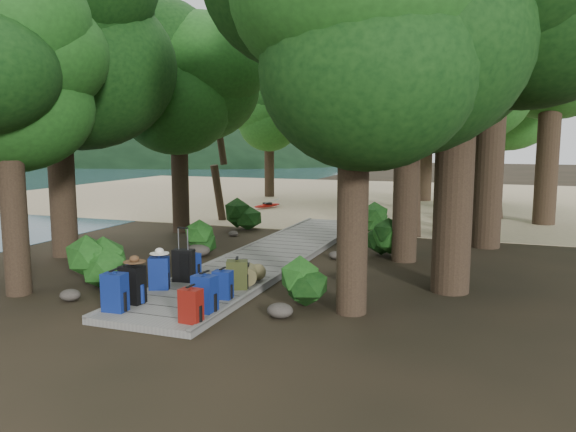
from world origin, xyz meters
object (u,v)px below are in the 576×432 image
at_px(backpack_left_b, 132,283).
at_px(backpack_left_a, 115,290).
at_px(duffel_right_khaki, 248,274).
at_px(sun_lounger, 445,212).
at_px(backpack_right_d, 237,273).
at_px(backpack_left_d, 192,263).
at_px(suitcase_on_boardwalk, 184,265).
at_px(backpack_left_c, 159,271).
at_px(lone_suitcase_on_sand, 350,212).
at_px(kayak, 267,205).
at_px(backpack_right_b, 205,292).
at_px(backpack_right_a, 191,304).
at_px(backpack_right_c, 223,283).

bearing_deg(backpack_left_b, backpack_left_a, -86.00).
distance_m(duffel_right_khaki, sun_lounger, 11.67).
bearing_deg(backpack_right_d, backpack_left_d, 132.22).
bearing_deg(suitcase_on_boardwalk, backpack_left_c, -111.98).
bearing_deg(backpack_left_b, backpack_left_d, 95.03).
distance_m(backpack_right_d, lone_suitcase_on_sand, 10.32).
bearing_deg(kayak, backpack_right_b, -49.74).
bearing_deg(backpack_right_a, backpack_right_d, 98.79).
relative_size(backpack_left_a, backpack_left_b, 0.98).
height_order(backpack_left_c, duffel_right_khaki, backpack_left_c).
bearing_deg(kayak, backpack_right_a, -50.18).
xyz_separation_m(backpack_left_a, lone_suitcase_on_sand, (1.04, 12.31, -0.15)).
bearing_deg(backpack_left_c, backpack_left_d, 65.27).
bearing_deg(backpack_right_d, suitcase_on_boardwalk, 151.75).
bearing_deg(sun_lounger, kayak, 152.40).
distance_m(suitcase_on_boardwalk, sun_lounger, 12.35).
relative_size(backpack_right_b, lone_suitcase_on_sand, 1.10).
xyz_separation_m(backpack_left_c, backpack_right_a, (1.57, -1.54, -0.05)).
distance_m(backpack_left_c, backpack_right_b, 1.81).
bearing_deg(duffel_right_khaki, sun_lounger, 54.52).
relative_size(backpack_right_b, suitcase_on_boardwalk, 1.06).
distance_m(lone_suitcase_on_sand, sun_lounger, 3.53).
height_order(backpack_right_a, sun_lounger, backpack_right_a).
height_order(backpack_right_a, duffel_right_khaki, backpack_right_a).
relative_size(backpack_left_a, duffel_right_khaki, 1.34).
xyz_separation_m(backpack_right_d, kayak, (-4.50, 12.64, -0.25)).
xyz_separation_m(backpack_left_b, sun_lounger, (4.27, 13.25, -0.21)).
height_order(backpack_left_b, suitcase_on_boardwalk, backpack_left_b).
height_order(backpack_right_b, backpack_right_c, backpack_right_b).
height_order(backpack_right_d, suitcase_on_boardwalk, suitcase_on_boardwalk).
distance_m(backpack_left_b, backpack_right_b, 1.44).
relative_size(backpack_right_c, sun_lounger, 0.35).
distance_m(backpack_right_b, backpack_right_c, 0.82).
xyz_separation_m(duffel_right_khaki, kayak, (-4.53, 12.19, -0.12)).
height_order(duffel_right_khaki, sun_lounger, sun_lounger).
height_order(backpack_left_c, sun_lounger, backpack_left_c).
bearing_deg(backpack_left_d, lone_suitcase_on_sand, 98.66).
bearing_deg(backpack_right_a, duffel_right_khaki, 97.17).
bearing_deg(backpack_left_b, backpack_left_c, 97.98).
bearing_deg(backpack_right_a, backpack_left_d, 123.46).
bearing_deg(backpack_right_a, backpack_right_c, 99.41).
bearing_deg(lone_suitcase_on_sand, backpack_right_b, -72.44).
xyz_separation_m(backpack_left_b, suitcase_on_boardwalk, (0.06, 1.64, -0.04)).
relative_size(backpack_left_b, duffel_right_khaki, 1.37).
bearing_deg(suitcase_on_boardwalk, backpack_right_a, -67.44).
bearing_deg(suitcase_on_boardwalk, duffel_right_khaki, 3.20).
bearing_deg(kayak, sun_lounger, 15.43).
xyz_separation_m(duffel_right_khaki, suitcase_on_boardwalk, (-1.29, -0.31, 0.15)).
distance_m(backpack_left_d, suitcase_on_boardwalk, 0.55).
distance_m(backpack_left_a, backpack_right_a, 1.49).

